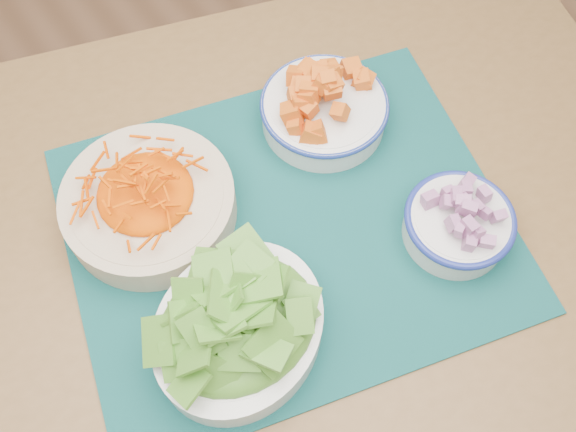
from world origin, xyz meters
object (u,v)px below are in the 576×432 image
object	(u,v)px
table	(244,275)
squash_bowl	(325,103)
carrot_bowl	(148,200)
onion_bowl	(459,222)
lettuce_bowl	(238,324)
placemat	(288,227)

from	to	relation	value
table	squash_bowl	distance (m)	0.27
carrot_bowl	squash_bowl	size ratio (longest dim) A/B	1.06
table	carrot_bowl	distance (m)	0.19
onion_bowl	lettuce_bowl	bearing A→B (deg)	172.45
squash_bowl	onion_bowl	size ratio (longest dim) A/B	1.35
squash_bowl	onion_bowl	bearing A→B (deg)	-82.16
table	placemat	size ratio (longest dim) A/B	2.53
placemat	carrot_bowl	size ratio (longest dim) A/B	2.44
onion_bowl	squash_bowl	bearing A→B (deg)	97.84
lettuce_bowl	placemat	bearing A→B (deg)	10.89
placemat	squash_bowl	distance (m)	0.18
table	lettuce_bowl	distance (m)	0.19
carrot_bowl	squash_bowl	world-z (taller)	squash_bowl
carrot_bowl	squash_bowl	distance (m)	0.28
lettuce_bowl	table	bearing A→B (deg)	34.57
placemat	onion_bowl	world-z (taller)	onion_bowl
placemat	lettuce_bowl	xyz separation A→B (m)	(-0.13, -0.09, 0.05)
placemat	squash_bowl	world-z (taller)	squash_bowl
table	onion_bowl	world-z (taller)	onion_bowl
squash_bowl	table	bearing A→B (deg)	-154.61
squash_bowl	lettuce_bowl	world-z (taller)	lettuce_bowl
placemat	onion_bowl	distance (m)	0.22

